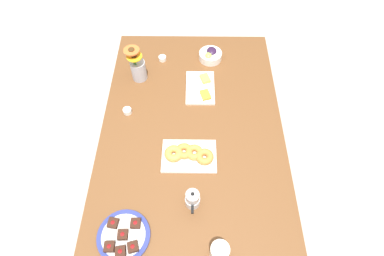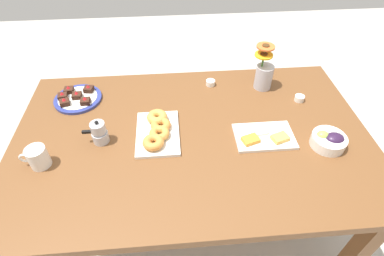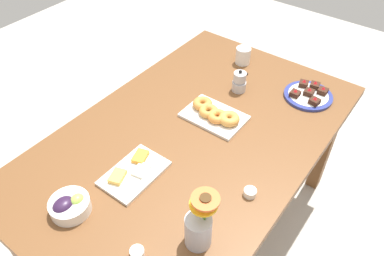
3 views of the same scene
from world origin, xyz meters
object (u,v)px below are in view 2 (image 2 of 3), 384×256
(grape_bowl, at_px, (329,140))
(jam_cup_honey, at_px, (299,98))
(dining_table, at_px, (192,147))
(croissant_platter, at_px, (158,130))
(moka_pot, at_px, (99,133))
(coffee_mug, at_px, (38,157))
(jam_cup_berry, at_px, (211,83))
(cheese_platter, at_px, (264,136))
(dessert_plate, at_px, (77,98))
(flower_vase, at_px, (264,74))

(grape_bowl, bearing_deg, jam_cup_honey, -86.98)
(dining_table, xyz_separation_m, jam_cup_honey, (-0.56, -0.20, 0.10))
(grape_bowl, xyz_separation_m, croissant_platter, (0.73, -0.13, -0.01))
(dining_table, relative_size, croissant_platter, 5.71)
(croissant_platter, relative_size, moka_pot, 2.35)
(coffee_mug, relative_size, jam_cup_berry, 2.39)
(dining_table, distance_m, croissant_platter, 0.19)
(cheese_platter, xyz_separation_m, dessert_plate, (0.87, -0.35, 0.00))
(croissant_platter, bearing_deg, dining_table, 174.33)
(dining_table, xyz_separation_m, grape_bowl, (-0.58, 0.11, 0.12))
(grape_bowl, bearing_deg, flower_vase, -68.11)
(jam_cup_honey, height_order, flower_vase, flower_vase)
(moka_pot, bearing_deg, flower_vase, -157.32)
(jam_cup_berry, xyz_separation_m, moka_pot, (0.53, 0.38, 0.03))
(grape_bowl, relative_size, jam_cup_honey, 3.05)
(coffee_mug, bearing_deg, grape_bowl, -179.64)
(jam_cup_honey, bearing_deg, croissant_platter, 14.33)
(cheese_platter, bearing_deg, jam_cup_honey, -134.86)
(croissant_platter, height_order, flower_vase, flower_vase)
(coffee_mug, distance_m, flower_vase, 1.12)
(moka_pot, bearing_deg, dessert_plate, -62.27)
(croissant_platter, bearing_deg, coffee_mug, 16.01)
(grape_bowl, height_order, flower_vase, flower_vase)
(coffee_mug, height_order, moka_pot, moka_pot)
(cheese_platter, height_order, dessert_plate, dessert_plate)
(cheese_platter, distance_m, flower_vase, 0.39)
(jam_cup_honey, bearing_deg, grape_bowl, 93.02)
(flower_vase, bearing_deg, coffee_mug, 23.61)
(jam_cup_berry, bearing_deg, jam_cup_honey, 158.35)
(dessert_plate, bearing_deg, jam_cup_honey, 175.01)
(moka_pot, bearing_deg, croissant_platter, -175.01)
(dining_table, relative_size, grape_bowl, 10.92)
(grape_bowl, bearing_deg, coffee_mug, 0.36)
(dessert_plate, relative_size, moka_pot, 1.98)
(cheese_platter, xyz_separation_m, jam_cup_honey, (-0.25, -0.25, 0.00))
(dessert_plate, bearing_deg, flower_vase, -178.05)
(grape_bowl, height_order, jam_cup_berry, grape_bowl)
(jam_cup_honey, relative_size, moka_pot, 0.40)
(flower_vase, bearing_deg, cheese_platter, 77.27)
(jam_cup_honey, relative_size, flower_vase, 0.20)
(jam_cup_berry, distance_m, dessert_plate, 0.69)
(croissant_platter, height_order, moka_pot, moka_pot)
(grape_bowl, xyz_separation_m, cheese_platter, (0.26, -0.06, -0.02))
(coffee_mug, xyz_separation_m, dessert_plate, (-0.07, -0.42, -0.03))
(dining_table, xyz_separation_m, coffee_mug, (0.63, 0.12, 0.13))
(jam_cup_berry, bearing_deg, dining_table, 70.42)
(grape_bowl, bearing_deg, cheese_platter, -13.56)
(dining_table, relative_size, jam_cup_berry, 33.33)
(dining_table, distance_m, dessert_plate, 0.64)
(dessert_plate, distance_m, flower_vase, 0.96)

